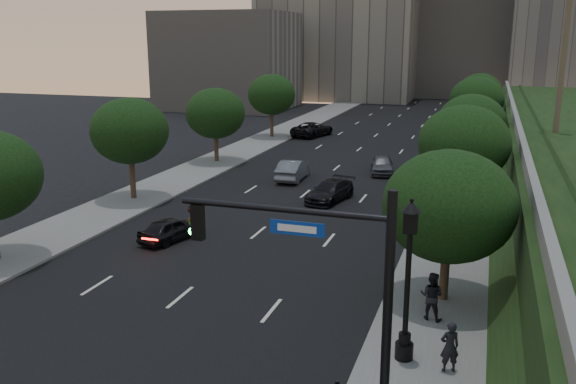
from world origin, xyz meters
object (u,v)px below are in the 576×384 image
(traffic_signal_mast, at_px, (343,317))
(pedestrian_c, at_px, (429,230))
(sedan_mid_left, at_px, (293,170))
(pedestrian_a, at_px, (450,347))
(sedan_near_left, at_px, (171,229))
(pedestrian_b, at_px, (432,296))
(sedan_far_right, at_px, (382,165))
(sedan_near_right, at_px, (330,191))
(sedan_far_left, at_px, (313,129))
(street_lamp, at_px, (407,288))

(traffic_signal_mast, height_order, pedestrian_c, traffic_signal_mast)
(sedan_mid_left, bearing_deg, pedestrian_a, 115.02)
(sedan_near_left, height_order, pedestrian_b, pedestrian_b)
(pedestrian_c, bearing_deg, sedan_mid_left, -47.80)
(traffic_signal_mast, relative_size, pedestrian_b, 3.80)
(pedestrian_b, bearing_deg, sedan_far_right, -64.43)
(sedan_near_left, xyz_separation_m, sedan_far_right, (7.78, 19.69, 0.08))
(sedan_near_left, distance_m, sedan_mid_left, 15.58)
(sedan_near_left, relative_size, sedan_far_right, 0.89)
(sedan_near_right, height_order, pedestrian_c, pedestrian_c)
(sedan_mid_left, xyz_separation_m, sedan_far_left, (-4.31, 20.38, 0.01))
(pedestrian_c, bearing_deg, pedestrian_b, 96.61)
(sedan_far_left, xyz_separation_m, sedan_far_right, (10.30, -16.17, -0.06))
(sedan_far_right, bearing_deg, pedestrian_c, -83.85)
(street_lamp, relative_size, sedan_near_right, 1.23)
(pedestrian_b, bearing_deg, sedan_near_left, -9.48)
(sedan_mid_left, height_order, pedestrian_b, pedestrian_b)
(sedan_near_right, bearing_deg, street_lamp, -56.52)
(sedan_far_right, bearing_deg, sedan_mid_left, -155.98)
(sedan_near_right, height_order, sedan_far_right, sedan_far_right)
(sedan_near_left, relative_size, pedestrian_a, 2.23)
(pedestrian_b, xyz_separation_m, pedestrian_c, (-0.93, 8.43, -0.09))
(pedestrian_a, relative_size, pedestrian_c, 1.01)
(sedan_far_left, xyz_separation_m, pedestrian_b, (16.42, -41.29, 0.29))
(sedan_near_left, distance_m, pedestrian_a, 17.33)
(sedan_near_right, bearing_deg, traffic_signal_mast, -62.71)
(pedestrian_c, bearing_deg, street_lamp, 92.18)
(street_lamp, height_order, sedan_far_right, street_lamp)
(sedan_near_right, distance_m, pedestrian_a, 21.30)
(sedan_mid_left, distance_m, sedan_far_left, 20.83)
(sedan_near_left, distance_m, sedan_far_left, 35.94)
(sedan_far_right, height_order, pedestrian_c, pedestrian_c)
(street_lamp, bearing_deg, traffic_signal_mast, -102.04)
(street_lamp, xyz_separation_m, pedestrian_a, (1.44, -0.34, -1.64))
(street_lamp, relative_size, sedan_far_left, 1.00)
(sedan_far_right, bearing_deg, pedestrian_b, -87.44)
(sedan_near_left, height_order, sedan_far_right, sedan_far_right)
(pedestrian_c, bearing_deg, sedan_near_right, -46.03)
(sedan_mid_left, xyz_separation_m, sedan_far_right, (5.99, 4.22, -0.05))
(street_lamp, height_order, sedan_far_left, street_lamp)
(sedan_near_left, relative_size, sedan_near_right, 0.82)
(sedan_mid_left, relative_size, pedestrian_b, 2.53)
(street_lamp, distance_m, pedestrian_c, 11.80)
(sedan_far_left, bearing_deg, sedan_near_right, 123.90)
(sedan_far_left, xyz_separation_m, pedestrian_a, (17.31, -44.88, 0.21))
(sedan_far_right, bearing_deg, sedan_near_right, -112.21)
(sedan_near_right, bearing_deg, sedan_far_right, 91.18)
(traffic_signal_mast, xyz_separation_m, sedan_near_right, (-6.39, 23.77, -3.01))
(street_lamp, xyz_separation_m, sedan_mid_left, (-11.56, 24.15, -1.87))
(sedan_near_left, distance_m, pedestrian_c, 13.32)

